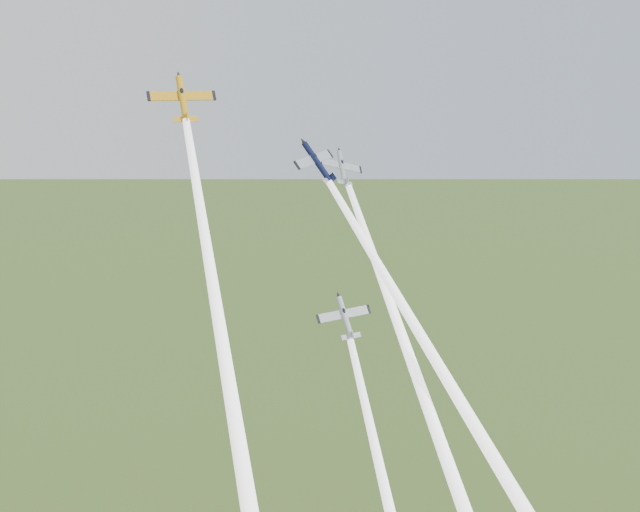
# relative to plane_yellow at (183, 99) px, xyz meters

# --- Properties ---
(plane_yellow) EXTENTS (10.03, 8.33, 7.82)m
(plane_yellow) POSITION_rel_plane_yellow_xyz_m (0.00, 0.00, 0.00)
(plane_yellow) COLOR orange
(smoke_trail_yellow) EXTENTS (12.18, 40.65, 53.38)m
(smoke_trail_yellow) POSITION_rel_plane_yellow_xyz_m (-5.31, -21.11, -28.58)
(smoke_trail_yellow) COLOR white
(plane_navy) EXTENTS (10.40, 8.21, 8.23)m
(plane_navy) POSITION_rel_plane_yellow_xyz_m (17.26, -4.90, -8.52)
(plane_navy) COLOR black
(smoke_trail_navy) EXTENTS (15.97, 36.31, 49.17)m
(smoke_trail_navy) POSITION_rel_plane_yellow_xyz_m (24.64, -23.67, -35.00)
(smoke_trail_navy) COLOR white
(plane_silver_right) EXTENTS (8.92, 5.78, 8.04)m
(plane_silver_right) POSITION_rel_plane_yellow_xyz_m (25.03, 0.28, -10.13)
(plane_silver_right) COLOR #A3A9B1
(smoke_trail_silver_right) EXTENTS (5.25, 39.89, 51.37)m
(smoke_trail_silver_right) POSITION_rel_plane_yellow_xyz_m (23.40, -20.66, -37.71)
(smoke_trail_silver_right) COLOR white
(plane_silver_low) EXTENTS (8.15, 7.26, 7.35)m
(plane_silver_low) POSITION_rel_plane_yellow_xyz_m (16.43, -12.89, -28.37)
(plane_silver_low) COLOR #ABB2B9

